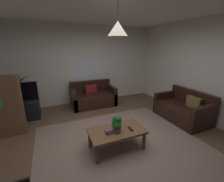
{
  "coord_description": "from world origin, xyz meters",
  "views": [
    {
      "loc": [
        -1.22,
        -2.53,
        1.97
      ],
      "look_at": [
        0.0,
        0.3,
        1.05
      ],
      "focal_mm": 23.7,
      "sensor_mm": 36.0,
      "label": 1
    }
  ],
  "objects_px": {
    "book_on_table_1": "(110,131)",
    "tv": "(19,93)",
    "potted_palm_corner": "(18,96)",
    "bookshelf_corner": "(4,107)",
    "couch_right_side": "(183,110)",
    "book_on_table_2": "(109,130)",
    "pendant_lamp": "(118,29)",
    "couch_under_window": "(93,97)",
    "coffee_table": "(117,133)",
    "potted_plant_on_table": "(117,123)",
    "remote_on_table_0": "(131,129)",
    "book_on_table_0": "(110,133)",
    "tv_stand": "(22,111)"
  },
  "relations": [
    {
      "from": "book_on_table_1",
      "to": "tv",
      "type": "xyz_separation_m",
      "value": [
        -1.73,
        2.19,
        0.35
      ]
    },
    {
      "from": "potted_palm_corner",
      "to": "bookshelf_corner",
      "type": "distance_m",
      "value": 1.25
    },
    {
      "from": "book_on_table_1",
      "to": "tv",
      "type": "distance_m",
      "value": 2.81
    },
    {
      "from": "couch_right_side",
      "to": "book_on_table_2",
      "type": "distance_m",
      "value": 2.45
    },
    {
      "from": "bookshelf_corner",
      "to": "pendant_lamp",
      "type": "relative_size",
      "value": 2.49
    },
    {
      "from": "couch_under_window",
      "to": "couch_right_side",
      "type": "relative_size",
      "value": 1.05
    },
    {
      "from": "book_on_table_1",
      "to": "pendant_lamp",
      "type": "height_order",
      "value": "pendant_lamp"
    },
    {
      "from": "couch_right_side",
      "to": "coffee_table",
      "type": "bearing_deg",
      "value": -79.74
    },
    {
      "from": "couch_under_window",
      "to": "bookshelf_corner",
      "type": "relative_size",
      "value": 1.05
    },
    {
      "from": "book_on_table_2",
      "to": "potted_plant_on_table",
      "type": "relative_size",
      "value": 0.42
    },
    {
      "from": "book_on_table_1",
      "to": "pendant_lamp",
      "type": "distance_m",
      "value": 1.81
    },
    {
      "from": "couch_under_window",
      "to": "book_on_table_1",
      "type": "bearing_deg",
      "value": -99.2
    },
    {
      "from": "book_on_table_2",
      "to": "remote_on_table_0",
      "type": "height_order",
      "value": "book_on_table_2"
    },
    {
      "from": "book_on_table_0",
      "to": "potted_plant_on_table",
      "type": "distance_m",
      "value": 0.22
    },
    {
      "from": "potted_palm_corner",
      "to": "bookshelf_corner",
      "type": "bearing_deg",
      "value": -93.27
    },
    {
      "from": "book_on_table_2",
      "to": "remote_on_table_0",
      "type": "distance_m",
      "value": 0.45
    },
    {
      "from": "potted_palm_corner",
      "to": "bookshelf_corner",
      "type": "relative_size",
      "value": 0.91
    },
    {
      "from": "book_on_table_0",
      "to": "tv",
      "type": "xyz_separation_m",
      "value": [
        -1.73,
        2.2,
        0.37
      ]
    },
    {
      "from": "couch_right_side",
      "to": "book_on_table_1",
      "type": "height_order",
      "value": "couch_right_side"
    },
    {
      "from": "potted_plant_on_table",
      "to": "pendant_lamp",
      "type": "distance_m",
      "value": 1.67
    },
    {
      "from": "remote_on_table_0",
      "to": "potted_plant_on_table",
      "type": "relative_size",
      "value": 0.48
    },
    {
      "from": "coffee_table",
      "to": "bookshelf_corner",
      "type": "distance_m",
      "value": 2.54
    },
    {
      "from": "book_on_table_0",
      "to": "tv",
      "type": "relative_size",
      "value": 0.13
    },
    {
      "from": "potted_plant_on_table",
      "to": "bookshelf_corner",
      "type": "bearing_deg",
      "value": 145.1
    },
    {
      "from": "potted_plant_on_table",
      "to": "tv_stand",
      "type": "height_order",
      "value": "potted_plant_on_table"
    },
    {
      "from": "book_on_table_0",
      "to": "book_on_table_2",
      "type": "bearing_deg",
      "value": 125.73
    },
    {
      "from": "coffee_table",
      "to": "book_on_table_2",
      "type": "bearing_deg",
      "value": -165.35
    },
    {
      "from": "couch_right_side",
      "to": "potted_palm_corner",
      "type": "bearing_deg",
      "value": -117.85
    },
    {
      "from": "couch_under_window",
      "to": "book_on_table_1",
      "type": "relative_size",
      "value": 9.7
    },
    {
      "from": "book_on_table_0",
      "to": "potted_plant_on_table",
      "type": "xyz_separation_m",
      "value": [
        0.15,
        0.02,
        0.16
      ]
    },
    {
      "from": "couch_under_window",
      "to": "book_on_table_0",
      "type": "height_order",
      "value": "couch_under_window"
    },
    {
      "from": "couch_under_window",
      "to": "tv_stand",
      "type": "relative_size",
      "value": 1.63
    },
    {
      "from": "book_on_table_1",
      "to": "coffee_table",
      "type": "bearing_deg",
      "value": 15.5
    },
    {
      "from": "coffee_table",
      "to": "book_on_table_2",
      "type": "height_order",
      "value": "book_on_table_2"
    },
    {
      "from": "book_on_table_1",
      "to": "tv",
      "type": "height_order",
      "value": "tv"
    },
    {
      "from": "book_on_table_0",
      "to": "book_on_table_1",
      "type": "relative_size",
      "value": 0.81
    },
    {
      "from": "remote_on_table_0",
      "to": "couch_right_side",
      "type": "bearing_deg",
      "value": 18.79
    },
    {
      "from": "tv_stand",
      "to": "pendant_lamp",
      "type": "distance_m",
      "value": 3.51
    },
    {
      "from": "couch_under_window",
      "to": "tv",
      "type": "bearing_deg",
      "value": -172.08
    },
    {
      "from": "book_on_table_1",
      "to": "potted_plant_on_table",
      "type": "distance_m",
      "value": 0.2
    },
    {
      "from": "book_on_table_1",
      "to": "tv_stand",
      "type": "distance_m",
      "value": 2.81
    },
    {
      "from": "book_on_table_1",
      "to": "remote_on_table_0",
      "type": "relative_size",
      "value": 0.95
    },
    {
      "from": "couch_under_window",
      "to": "pendant_lamp",
      "type": "distance_m",
      "value": 3.15
    },
    {
      "from": "coffee_table",
      "to": "remote_on_table_0",
      "type": "xyz_separation_m",
      "value": [
        0.26,
        -0.09,
        0.07
      ]
    },
    {
      "from": "pendant_lamp",
      "to": "tv",
      "type": "bearing_deg",
      "value": 131.59
    },
    {
      "from": "book_on_table_1",
      "to": "remote_on_table_0",
      "type": "xyz_separation_m",
      "value": [
        0.43,
        -0.04,
        -0.03
      ]
    },
    {
      "from": "couch_under_window",
      "to": "coffee_table",
      "type": "relative_size",
      "value": 1.35
    },
    {
      "from": "coffee_table",
      "to": "book_on_table_1",
      "type": "height_order",
      "value": "book_on_table_1"
    },
    {
      "from": "tv",
      "to": "couch_right_side",
      "type": "bearing_deg",
      "value": -22.83
    },
    {
      "from": "remote_on_table_0",
      "to": "pendant_lamp",
      "type": "xyz_separation_m",
      "value": [
        -0.26,
        0.09,
        1.83
      ]
    }
  ]
}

